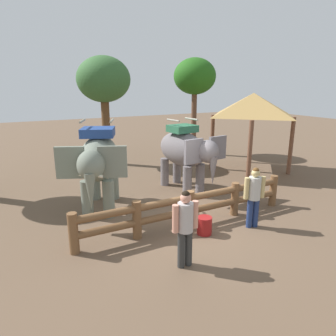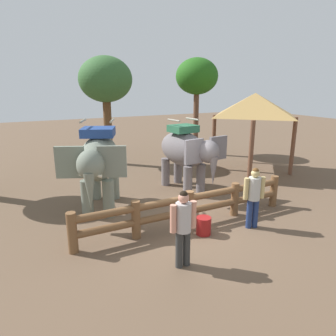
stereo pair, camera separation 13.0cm
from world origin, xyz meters
name	(u,v)px [view 1 (the left image)]	position (x,y,z in m)	size (l,w,h in m)	color
ground_plane	(186,223)	(0.00, 0.00, 0.00)	(60.00, 60.00, 0.00)	brown
log_fence	(190,206)	(0.00, -0.18, 0.60)	(6.80, 0.30, 1.05)	brown
elephant_near_left	(99,161)	(-1.97, 2.14, 1.64)	(2.54, 3.45, 2.91)	slate
elephant_center	(185,151)	(1.45, 2.58, 1.54)	(1.82, 3.23, 2.74)	slate
tourist_woman_in_black	(254,193)	(1.55, -1.09, 1.02)	(0.61, 0.42, 1.77)	navy
tourist_man_in_blue	(185,224)	(-1.17, -1.90, 1.04)	(0.64, 0.35, 1.80)	#2F3030
thatched_shelter	(253,106)	(5.47, 3.48, 3.05)	(3.51, 3.51, 3.61)	brown
tree_far_left	(104,81)	(0.00, 7.98, 4.12)	(2.59, 2.59, 5.31)	brown
tree_back_center	(195,78)	(5.19, 7.98, 4.33)	(2.35, 2.35, 5.40)	brown
feed_bucket	(204,226)	(0.08, -0.82, 0.25)	(0.41, 0.41, 0.49)	maroon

